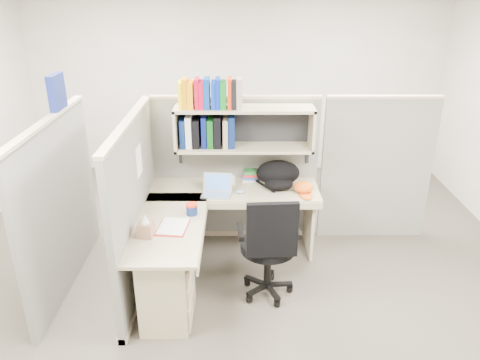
{
  "coord_description": "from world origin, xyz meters",
  "views": [
    {
      "loc": [
        0.05,
        -3.84,
        2.72
      ],
      "look_at": [
        0.06,
        0.25,
        0.96
      ],
      "focal_mm": 35.0,
      "sensor_mm": 36.0,
      "label": 1
    }
  ],
  "objects_px": {
    "backpack": "(278,175)",
    "task_chair": "(268,262)",
    "snack_canister": "(192,209)",
    "desk": "(188,258)",
    "laptop": "(216,186)"
  },
  "relations": [
    {
      "from": "backpack",
      "to": "snack_canister",
      "type": "height_order",
      "value": "backpack"
    },
    {
      "from": "backpack",
      "to": "task_chair",
      "type": "distance_m",
      "value": 1.01
    },
    {
      "from": "desk",
      "to": "snack_canister",
      "type": "bearing_deg",
      "value": 85.83
    },
    {
      "from": "desk",
      "to": "laptop",
      "type": "bearing_deg",
      "value": 71.66
    },
    {
      "from": "laptop",
      "to": "task_chair",
      "type": "height_order",
      "value": "task_chair"
    },
    {
      "from": "desk",
      "to": "snack_canister",
      "type": "xyz_separation_m",
      "value": [
        0.02,
        0.28,
        0.35
      ]
    },
    {
      "from": "desk",
      "to": "task_chair",
      "type": "bearing_deg",
      "value": 2.58
    },
    {
      "from": "desk",
      "to": "laptop",
      "type": "relative_size",
      "value": 6.0
    },
    {
      "from": "backpack",
      "to": "snack_canister",
      "type": "distance_m",
      "value": 1.05
    },
    {
      "from": "backpack",
      "to": "snack_canister",
      "type": "xyz_separation_m",
      "value": [
        -0.84,
        -0.62,
        -0.08
      ]
    },
    {
      "from": "desk",
      "to": "task_chair",
      "type": "height_order",
      "value": "task_chair"
    },
    {
      "from": "snack_canister",
      "to": "task_chair",
      "type": "distance_m",
      "value": 0.85
    },
    {
      "from": "laptop",
      "to": "backpack",
      "type": "bearing_deg",
      "value": 24.57
    },
    {
      "from": "snack_canister",
      "to": "backpack",
      "type": "bearing_deg",
      "value": 36.46
    },
    {
      "from": "desk",
      "to": "backpack",
      "type": "relative_size",
      "value": 3.86
    }
  ]
}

